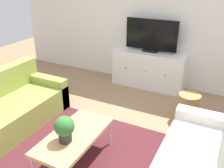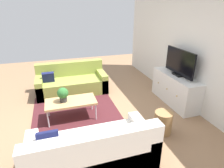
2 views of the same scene
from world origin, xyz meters
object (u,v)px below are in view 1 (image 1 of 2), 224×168
at_px(tv_console, 149,69).
at_px(potted_plant, 64,128).
at_px(coffee_table, 74,136).
at_px(wicker_basket, 188,107).
at_px(flat_screen_tv, 151,36).
at_px(couch_left_side, 3,111).

bearing_deg(tv_console, potted_plant, -91.15).
bearing_deg(potted_plant, coffee_table, 84.06).
xyz_separation_m(coffee_table, potted_plant, (-0.02, -0.15, 0.20)).
distance_m(potted_plant, wicker_basket, 2.08).
bearing_deg(wicker_basket, flat_screen_tv, 136.44).
height_order(coffee_table, flat_screen_tv, flat_screen_tv).
bearing_deg(coffee_table, flat_screen_tv, 89.13).
relative_size(coffee_table, potted_plant, 3.38).
xyz_separation_m(coffee_table, tv_console, (0.04, 2.53, -0.02)).
height_order(couch_left_side, wicker_basket, couch_left_side).
distance_m(coffee_table, potted_plant, 0.25).
relative_size(couch_left_side, coffee_table, 1.77).
bearing_deg(coffee_table, couch_left_side, 173.63).
height_order(couch_left_side, coffee_table, couch_left_side).
bearing_deg(couch_left_side, flat_screen_tv, 59.11).
height_order(coffee_table, potted_plant, potted_plant).
xyz_separation_m(potted_plant, flat_screen_tv, (0.05, 2.70, 0.45)).
relative_size(coffee_table, tv_console, 0.73).
bearing_deg(flat_screen_tv, coffee_table, -90.87).
bearing_deg(couch_left_side, wicker_basket, 31.12).
bearing_deg(wicker_basket, tv_console, 137.06).
distance_m(tv_console, wicker_basket, 1.35).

